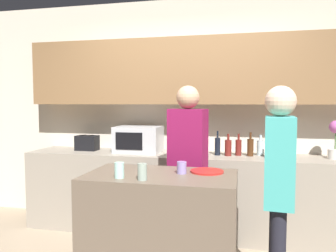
{
  "coord_description": "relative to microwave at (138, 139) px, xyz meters",
  "views": [
    {
      "loc": [
        0.65,
        -2.2,
        1.47
      ],
      "look_at": [
        0.05,
        0.43,
        1.28
      ],
      "focal_mm": 35.0,
      "sensor_mm": 36.0,
      "label": 1
    }
  ],
  "objects": [
    {
      "name": "person_center",
      "position": [
        1.43,
        -1.3,
        -0.11
      ],
      "size": [
        0.22,
        0.35,
        1.58
      ],
      "rotation": [
        0.0,
        0.0,
        1.5
      ],
      "color": "black",
      "rests_on": "ground_plane"
    },
    {
      "name": "bottle_2",
      "position": [
        1.14,
        0.01,
        -0.06
      ],
      "size": [
        0.07,
        0.07,
        0.24
      ],
      "color": "maroon",
      "rests_on": "back_counter"
    },
    {
      "name": "bottle_5",
      "position": [
        1.48,
        -0.11,
        -0.05
      ],
      "size": [
        0.08,
        0.08,
        0.25
      ],
      "color": "black",
      "rests_on": "back_counter"
    },
    {
      "name": "bottle_3",
      "position": [
        1.27,
        -0.01,
        -0.05
      ],
      "size": [
        0.07,
        0.07,
        0.26
      ],
      "color": "#472814",
      "rests_on": "back_counter"
    },
    {
      "name": "bottle_0",
      "position": [
        0.92,
        -0.02,
        -0.05
      ],
      "size": [
        0.06,
        0.06,
        0.27
      ],
      "color": "black",
      "rests_on": "back_counter"
    },
    {
      "name": "kitchen_island",
      "position": [
        0.58,
        -1.23,
        -0.58
      ],
      "size": [
        1.14,
        0.65,
        0.93
      ],
      "color": "brown",
      "rests_on": "ground_plane"
    },
    {
      "name": "cup_1",
      "position": [
        0.32,
        -1.43,
        -0.06
      ],
      "size": [
        0.07,
        0.07,
        0.11
      ],
      "color": "#ACE6D8",
      "rests_on": "kitchen_island"
    },
    {
      "name": "back_counter",
      "position": [
        0.53,
        -0.03,
        -0.6
      ],
      "size": [
        3.6,
        0.62,
        0.89
      ],
      "color": "gray",
      "rests_on": "ground_plane"
    },
    {
      "name": "bottle_1",
      "position": [
        1.03,
        -0.04,
        -0.06
      ],
      "size": [
        0.07,
        0.07,
        0.24
      ],
      "color": "maroon",
      "rests_on": "back_counter"
    },
    {
      "name": "plate_on_island",
      "position": [
        0.91,
        -1.09,
        -0.11
      ],
      "size": [
        0.26,
        0.26,
        0.01
      ],
      "color": "red",
      "rests_on": "kitchen_island"
    },
    {
      "name": "back_wall",
      "position": [
        0.53,
        0.24,
        0.49
      ],
      "size": [
        6.4,
        0.4,
        2.7
      ],
      "color": "beige",
      "rests_on": "ground_plane"
    },
    {
      "name": "toaster",
      "position": [
        -0.65,
        0.0,
        -0.06
      ],
      "size": [
        0.26,
        0.16,
        0.18
      ],
      "color": "black",
      "rests_on": "back_counter"
    },
    {
      "name": "bottle_4",
      "position": [
        1.38,
        0.07,
        -0.06
      ],
      "size": [
        0.08,
        0.08,
        0.23
      ],
      "color": "silver",
      "rests_on": "back_counter"
    },
    {
      "name": "cup_2",
      "position": [
        0.73,
        -1.18,
        -0.07
      ],
      "size": [
        0.07,
        0.07,
        0.09
      ],
      "color": "#9380BE",
      "rests_on": "kitchen_island"
    },
    {
      "name": "potted_plant",
      "position": [
        2.11,
        0.0,
        0.05
      ],
      "size": [
        0.14,
        0.14,
        0.4
      ],
      "color": "silver",
      "rests_on": "back_counter"
    },
    {
      "name": "person_left",
      "position": [
        0.69,
        -0.65,
        -0.08
      ],
      "size": [
        0.37,
        0.25,
        1.62
      ],
      "rotation": [
        0.0,
        0.0,
        -3.33
      ],
      "color": "black",
      "rests_on": "ground_plane"
    },
    {
      "name": "microwave",
      "position": [
        0.0,
        0.0,
        0.0
      ],
      "size": [
        0.52,
        0.39,
        0.3
      ],
      "color": "#B7BABC",
      "rests_on": "back_counter"
    },
    {
      "name": "cup_0",
      "position": [
        0.5,
        -1.46,
        -0.06
      ],
      "size": [
        0.07,
        0.07,
        0.12
      ],
      "color": "#97A99B",
      "rests_on": "kitchen_island"
    }
  ]
}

